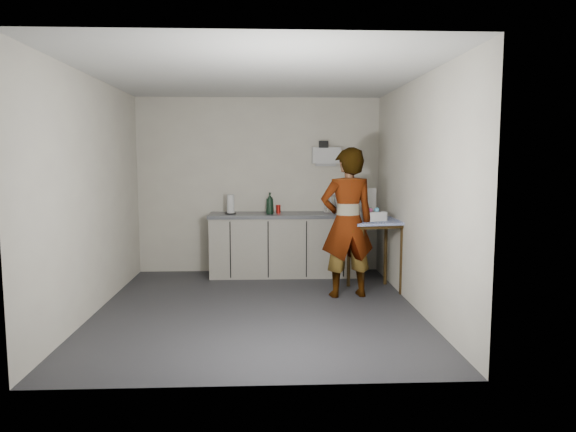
{
  "coord_description": "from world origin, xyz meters",
  "views": [
    {
      "loc": [
        0.09,
        -5.7,
        1.7
      ],
      "look_at": [
        0.37,
        0.45,
        1.01
      ],
      "focal_mm": 32.0,
      "sensor_mm": 36.0,
      "label": 1
    }
  ],
  "objects_px": {
    "soap_bottle": "(270,203)",
    "kitchen_counter": "(286,246)",
    "paper_towel": "(231,205)",
    "dish_rack": "(337,209)",
    "standing_man": "(347,223)",
    "side_table": "(375,229)",
    "soda_can": "(278,209)",
    "bakery_box": "(371,213)",
    "dark_bottle": "(270,205)"
  },
  "relations": [
    {
      "from": "kitchen_counter",
      "to": "dish_rack",
      "type": "height_order",
      "value": "dish_rack"
    },
    {
      "from": "side_table",
      "to": "bakery_box",
      "type": "relative_size",
      "value": 2.3
    },
    {
      "from": "soda_can",
      "to": "side_table",
      "type": "bearing_deg",
      "value": -38.28
    },
    {
      "from": "standing_man",
      "to": "soap_bottle",
      "type": "distance_m",
      "value": 1.48
    },
    {
      "from": "kitchen_counter",
      "to": "paper_towel",
      "type": "height_order",
      "value": "paper_towel"
    },
    {
      "from": "soda_can",
      "to": "paper_towel",
      "type": "height_order",
      "value": "paper_towel"
    },
    {
      "from": "bakery_box",
      "to": "standing_man",
      "type": "bearing_deg",
      "value": -161.23
    },
    {
      "from": "soda_can",
      "to": "dark_bottle",
      "type": "xyz_separation_m",
      "value": [
        -0.12,
        -0.02,
        0.06
      ]
    },
    {
      "from": "standing_man",
      "to": "bakery_box",
      "type": "relative_size",
      "value": 4.61
    },
    {
      "from": "kitchen_counter",
      "to": "dark_bottle",
      "type": "xyz_separation_m",
      "value": [
        -0.24,
        0.01,
        0.6
      ]
    },
    {
      "from": "dark_bottle",
      "to": "dish_rack",
      "type": "relative_size",
      "value": 0.62
    },
    {
      "from": "kitchen_counter",
      "to": "dark_bottle",
      "type": "height_order",
      "value": "dark_bottle"
    },
    {
      "from": "side_table",
      "to": "soap_bottle",
      "type": "relative_size",
      "value": 2.97
    },
    {
      "from": "dish_rack",
      "to": "kitchen_counter",
      "type": "bearing_deg",
      "value": -175.84
    },
    {
      "from": "dark_bottle",
      "to": "bakery_box",
      "type": "bearing_deg",
      "value": -36.62
    },
    {
      "from": "soap_bottle",
      "to": "soda_can",
      "type": "relative_size",
      "value": 2.56
    },
    {
      "from": "side_table",
      "to": "dish_rack",
      "type": "relative_size",
      "value": 2.39
    },
    {
      "from": "kitchen_counter",
      "to": "bakery_box",
      "type": "xyz_separation_m",
      "value": [
        1.05,
        -0.94,
        0.58
      ]
    },
    {
      "from": "soda_can",
      "to": "bakery_box",
      "type": "bearing_deg",
      "value": -39.85
    },
    {
      "from": "kitchen_counter",
      "to": "dish_rack",
      "type": "distance_m",
      "value": 0.92
    },
    {
      "from": "side_table",
      "to": "dish_rack",
      "type": "xyz_separation_m",
      "value": [
        -0.36,
        0.98,
        0.17
      ]
    },
    {
      "from": "soda_can",
      "to": "dark_bottle",
      "type": "bearing_deg",
      "value": -171.86
    },
    {
      "from": "standing_man",
      "to": "soda_can",
      "type": "relative_size",
      "value": 15.18
    },
    {
      "from": "soap_bottle",
      "to": "dish_rack",
      "type": "height_order",
      "value": "soap_bottle"
    },
    {
      "from": "side_table",
      "to": "standing_man",
      "type": "relative_size",
      "value": 0.5
    },
    {
      "from": "soda_can",
      "to": "bakery_box",
      "type": "relative_size",
      "value": 0.3
    },
    {
      "from": "side_table",
      "to": "soda_can",
      "type": "distance_m",
      "value": 1.56
    },
    {
      "from": "side_table",
      "to": "bakery_box",
      "type": "bearing_deg",
      "value": -178.88
    },
    {
      "from": "kitchen_counter",
      "to": "bakery_box",
      "type": "relative_size",
      "value": 5.62
    },
    {
      "from": "soap_bottle",
      "to": "dark_bottle",
      "type": "height_order",
      "value": "soap_bottle"
    },
    {
      "from": "side_table",
      "to": "soda_can",
      "type": "relative_size",
      "value": 7.59
    },
    {
      "from": "soap_bottle",
      "to": "bakery_box",
      "type": "distance_m",
      "value": 1.55
    },
    {
      "from": "dark_bottle",
      "to": "bakery_box",
      "type": "height_order",
      "value": "bakery_box"
    },
    {
      "from": "paper_towel",
      "to": "dish_rack",
      "type": "height_order",
      "value": "paper_towel"
    },
    {
      "from": "side_table",
      "to": "standing_man",
      "type": "distance_m",
      "value": 0.5
    },
    {
      "from": "dark_bottle",
      "to": "bakery_box",
      "type": "distance_m",
      "value": 1.6
    },
    {
      "from": "soda_can",
      "to": "standing_man",
      "type": "bearing_deg",
      "value": -56.62
    },
    {
      "from": "soap_bottle",
      "to": "kitchen_counter",
      "type": "bearing_deg",
      "value": 17.52
    },
    {
      "from": "paper_towel",
      "to": "dish_rack",
      "type": "bearing_deg",
      "value": 3.71
    },
    {
      "from": "side_table",
      "to": "kitchen_counter",
      "type": "bearing_deg",
      "value": 130.84
    },
    {
      "from": "dish_rack",
      "to": "bakery_box",
      "type": "height_order",
      "value": "bakery_box"
    },
    {
      "from": "standing_man",
      "to": "dish_rack",
      "type": "xyz_separation_m",
      "value": [
        0.04,
        1.26,
        0.05
      ]
    },
    {
      "from": "dish_rack",
      "to": "bakery_box",
      "type": "distance_m",
      "value": 1.04
    },
    {
      "from": "standing_man",
      "to": "paper_towel",
      "type": "distance_m",
      "value": 1.9
    },
    {
      "from": "soda_can",
      "to": "dish_rack",
      "type": "height_order",
      "value": "dish_rack"
    },
    {
      "from": "soda_can",
      "to": "bakery_box",
      "type": "height_order",
      "value": "bakery_box"
    },
    {
      "from": "standing_man",
      "to": "soap_bottle",
      "type": "bearing_deg",
      "value": -58.55
    },
    {
      "from": "bakery_box",
      "to": "kitchen_counter",
      "type": "bearing_deg",
      "value": 119.41
    },
    {
      "from": "paper_towel",
      "to": "bakery_box",
      "type": "distance_m",
      "value": 2.05
    },
    {
      "from": "kitchen_counter",
      "to": "dark_bottle",
      "type": "bearing_deg",
      "value": 176.71
    }
  ]
}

